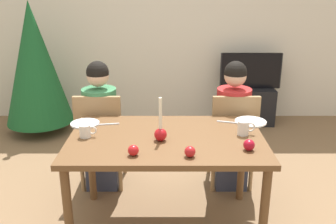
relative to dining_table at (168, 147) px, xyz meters
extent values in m
cube|color=beige|center=(0.00, 2.60, 0.63)|extent=(6.40, 0.10, 2.60)
cube|color=brown|center=(0.00, 0.00, 0.06)|extent=(1.40, 0.90, 0.04)
cylinder|color=brown|center=(-0.64, -0.39, -0.31)|extent=(0.06, 0.06, 0.71)
cylinder|color=brown|center=(0.64, -0.39, -0.31)|extent=(0.06, 0.06, 0.71)
cylinder|color=brown|center=(-0.64, 0.39, -0.31)|extent=(0.06, 0.06, 0.71)
cylinder|color=brown|center=(0.64, 0.39, -0.31)|extent=(0.06, 0.06, 0.71)
cube|color=#99754C|center=(-0.59, 0.69, -0.24)|extent=(0.40, 0.40, 0.04)
cube|color=#99754C|center=(-0.59, 0.51, 0.01)|extent=(0.40, 0.04, 0.45)
cylinder|color=#99754C|center=(-0.42, 0.86, -0.46)|extent=(0.04, 0.04, 0.41)
cylinder|color=#99754C|center=(-0.76, 0.86, -0.46)|extent=(0.04, 0.04, 0.41)
cylinder|color=#99754C|center=(-0.42, 0.52, -0.46)|extent=(0.04, 0.04, 0.41)
cylinder|color=#99754C|center=(-0.76, 0.52, -0.46)|extent=(0.04, 0.04, 0.41)
cube|color=#99754C|center=(0.59, 0.69, -0.24)|extent=(0.40, 0.40, 0.04)
cube|color=#99754C|center=(0.59, 0.51, 0.01)|extent=(0.40, 0.04, 0.45)
cylinder|color=#99754C|center=(0.76, 0.86, -0.46)|extent=(0.04, 0.04, 0.41)
cylinder|color=#99754C|center=(0.42, 0.86, -0.46)|extent=(0.04, 0.04, 0.41)
cylinder|color=#99754C|center=(0.76, 0.52, -0.46)|extent=(0.04, 0.04, 0.41)
cylinder|color=#99754C|center=(0.42, 0.52, -0.46)|extent=(0.04, 0.04, 0.41)
cube|color=#33384C|center=(-0.59, 0.64, -0.44)|extent=(0.28, 0.28, 0.45)
cylinder|color=#387A4C|center=(-0.59, 0.64, 0.02)|extent=(0.30, 0.30, 0.48)
sphere|color=tan|center=(-0.59, 0.64, 0.38)|extent=(0.19, 0.19, 0.19)
sphere|color=black|center=(-0.59, 0.64, 0.41)|extent=(0.19, 0.19, 0.19)
cube|color=#33384C|center=(0.59, 0.64, -0.44)|extent=(0.28, 0.28, 0.45)
cylinder|color=#AD2323|center=(0.59, 0.64, 0.02)|extent=(0.30, 0.30, 0.48)
sphere|color=tan|center=(0.59, 0.64, 0.38)|extent=(0.19, 0.19, 0.19)
sphere|color=black|center=(0.59, 0.64, 0.41)|extent=(0.19, 0.19, 0.19)
cube|color=black|center=(1.09, 2.30, -0.43)|extent=(0.64, 0.40, 0.48)
cube|color=black|center=(1.09, 2.30, 0.04)|extent=(0.79, 0.04, 0.46)
cube|color=black|center=(1.09, 2.30, 0.04)|extent=(0.76, 0.05, 0.46)
cylinder|color=brown|center=(-1.59, 1.97, -0.60)|extent=(0.08, 0.08, 0.14)
cone|color=#195628|center=(-1.59, 1.97, 0.21)|extent=(0.81, 0.81, 1.47)
sphere|color=red|center=(-0.04, -0.07, 0.13)|extent=(0.09, 0.09, 0.09)
cylinder|color=#EFE5C6|center=(-0.04, -0.07, 0.29)|extent=(0.02, 0.02, 0.22)
cylinder|color=silver|center=(-0.64, 0.26, 0.09)|extent=(0.22, 0.22, 0.01)
cylinder|color=white|center=(0.67, 0.30, 0.09)|extent=(0.25, 0.25, 0.01)
cylinder|color=silver|center=(-0.58, 0.00, 0.13)|extent=(0.08, 0.08, 0.09)
torus|color=silver|center=(-0.53, 0.00, 0.13)|extent=(0.06, 0.01, 0.06)
cylinder|color=silver|center=(0.56, 0.04, 0.14)|extent=(0.08, 0.08, 0.10)
torus|color=silver|center=(0.61, 0.04, 0.14)|extent=(0.07, 0.01, 0.07)
cube|color=silver|center=(-0.46, 0.24, 0.09)|extent=(0.18, 0.04, 0.01)
cube|color=silver|center=(0.49, 0.29, 0.09)|extent=(0.18, 0.06, 0.01)
sphere|color=#AB0F21|center=(0.55, -0.23, 0.12)|extent=(0.08, 0.08, 0.08)
sphere|color=#B11A1D|center=(0.15, -0.33, 0.12)|extent=(0.07, 0.07, 0.07)
sphere|color=red|center=(-0.21, -0.31, 0.12)|extent=(0.07, 0.07, 0.07)
camera|label=1|loc=(0.01, -2.51, 1.14)|focal=40.49mm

